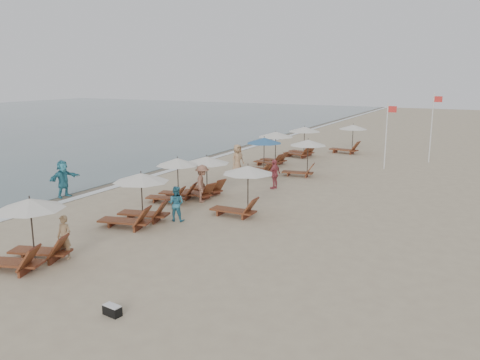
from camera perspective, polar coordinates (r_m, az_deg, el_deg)
The scene contains 22 objects.
ground at distance 17.16m, azimuth 1.29°, elevation -8.54°, with size 160.00×160.00×0.00m, color tan.
wet_sand_band at distance 31.87m, azimuth -11.01°, elevation 1.00°, with size 3.20×140.00×0.01m, color #6B5E4C.
foam_line at distance 31.09m, azimuth -9.13°, elevation 0.80°, with size 0.50×140.00×0.02m, color white.
lounger_station_0 at distance 17.22m, azimuth -23.49°, elevation -5.79°, with size 2.64×2.51×2.27m.
lounger_station_1 at distance 20.51m, azimuth -11.91°, elevation -2.32°, with size 2.77×2.47×2.18m.
lounger_station_2 at distance 24.03m, azimuth -7.66°, elevation -0.01°, with size 2.46×2.14×2.14m.
lounger_station_3 at distance 24.78m, azimuth -4.27°, elevation 0.59°, with size 2.58×2.31×2.06m.
lounger_station_4 at distance 30.22m, azimuth 2.48°, elevation 2.95°, with size 2.42×2.19×2.29m.
lounger_station_5 at distance 33.45m, azimuth 3.85°, elevation 3.88°, with size 2.60×2.43×2.27m.
lounger_station_6 at distance 37.13m, azimuth 7.14°, elevation 4.51°, with size 2.72×2.43×2.23m.
inland_station_0 at distance 21.20m, azimuth 0.15°, elevation -0.70°, with size 2.72×2.24×2.22m.
inland_station_1 at distance 29.82m, azimuth 7.44°, elevation 3.12°, with size 2.64×2.24×2.22m.
inland_station_2 at distance 39.24m, azimuth 12.47°, elevation 4.89°, with size 2.89×2.24×2.22m.
beachgoer_near at distance 17.50m, azimuth -19.72°, elevation -6.27°, with size 0.55×0.36×1.50m, color #9E7C56.
beachgoer_mid_a at distance 20.82m, azimuth -7.44°, elevation -2.73°, with size 0.73×0.57×1.50m, color teal.
beachgoer_mid_b at distance 23.70m, azimuth -4.41°, elevation -0.42°, with size 1.18×0.68×1.82m, color #905F49.
beachgoer_far_a at distance 26.47m, azimuth 4.04°, elevation 0.69°, with size 0.94×0.39×1.61m, color #AC454D.
beachgoer_far_b at distance 30.52m, azimuth -0.30°, elevation 2.46°, with size 0.89×0.58×1.82m, color tan.
waterline_walker at distance 26.12m, azimuth -19.85°, elevation 0.14°, with size 1.75×0.56×1.89m, color teal.
duffel_bag at distance 13.45m, azimuth -14.61°, elevation -14.41°, with size 0.53×0.31×0.28m.
flag_pole_near at distance 33.15m, azimuth 16.68°, elevation 5.30°, with size 0.60×0.08×4.28m.
flag_pole_far at distance 36.69m, azimuth 21.41°, elevation 6.01°, with size 0.60×0.08×4.79m.
Camera 1 is at (7.07, -14.41, 6.08)m, focal length 36.75 mm.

